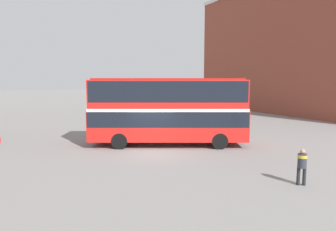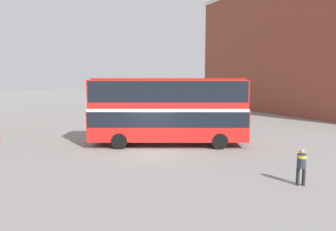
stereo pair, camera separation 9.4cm
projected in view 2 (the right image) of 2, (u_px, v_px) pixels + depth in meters
name	position (u px, v px, depth m)	size (l,w,h in m)	color
ground_plane	(154.00, 152.00, 18.11)	(240.00, 240.00, 0.00)	gray
building_row_right	(294.00, 47.00, 39.88)	(9.21, 30.32, 17.20)	brown
double_decker_bus	(168.00, 107.00, 19.76)	(10.30, 6.66, 4.47)	red
pedestrian_foreground	(301.00, 163.00, 12.37)	(0.53, 0.53, 1.54)	#232328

